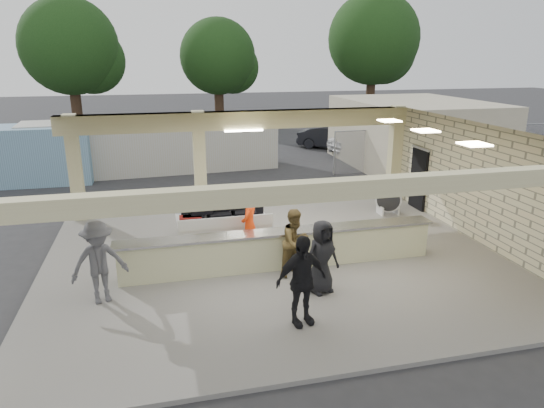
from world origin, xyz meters
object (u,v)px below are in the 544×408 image
object	(u,v)px
passenger_b	(301,281)
passenger_c	(99,262)
baggage_counter	(281,249)
car_white_a	(372,142)
passenger_a	(295,242)
car_white_b	(389,136)
drum_fan	(389,199)
container_white	(155,146)
passenger_d	(322,257)
car_dark	(332,138)
luggage_cart	(221,213)
baggage_handler	(249,225)

from	to	relation	value
passenger_b	passenger_c	world-z (taller)	passenger_b
baggage_counter	passenger_c	xyz separation A→B (m)	(-4.28, -0.86, 0.45)
baggage_counter	passenger_c	distance (m)	4.39
passenger_b	car_white_a	size ratio (longest dim) A/B	0.39
passenger_a	car_white_b	bearing A→B (deg)	26.94
drum_fan	passenger_b	world-z (taller)	passenger_b
container_white	car_white_a	bearing A→B (deg)	2.59
baggage_counter	passenger_d	bearing A→B (deg)	-69.78
baggage_counter	drum_fan	distance (m)	5.73
car_dark	passenger_d	bearing A→B (deg)	-164.95
luggage_cart	drum_fan	world-z (taller)	luggage_cart
drum_fan	container_white	size ratio (longest dim) A/B	0.08
baggage_counter	passenger_b	xyz separation A→B (m)	(-0.29, -2.74, 0.46)
luggage_cart	car_dark	bearing A→B (deg)	58.12
car_dark	container_white	xyz separation A→B (m)	(-10.14, -3.56, 0.59)
passenger_a	car_white_b	size ratio (longest dim) A/B	0.37
drum_fan	baggage_handler	xyz separation A→B (m)	(-5.31, -2.53, 0.39)
luggage_cart	baggage_handler	size ratio (longest dim) A/B	1.44
luggage_cart	container_white	world-z (taller)	container_white
container_white	passenger_a	bearing A→B (deg)	-79.69
baggage_handler	car_white_b	world-z (taller)	baggage_handler
baggage_counter	drum_fan	bearing A→B (deg)	35.56
drum_fan	passenger_d	bearing A→B (deg)	-101.11
passenger_b	car_white_a	world-z (taller)	passenger_b
container_white	drum_fan	bearing A→B (deg)	-53.00
passenger_a	luggage_cart	bearing A→B (deg)	89.36
passenger_d	container_white	distance (m)	14.10
car_dark	car_white_a	bearing A→B (deg)	-108.90
drum_fan	car_dark	world-z (taller)	car_dark
drum_fan	container_white	world-z (taller)	container_white
container_white	luggage_cart	bearing A→B (deg)	-84.07
drum_fan	passenger_b	distance (m)	7.85
passenger_c	car_white_a	xyz separation A→B (m)	(13.02, 14.31, -0.35)
drum_fan	passenger_a	world-z (taller)	passenger_a
passenger_b	container_white	bearing A→B (deg)	87.76
passenger_c	car_white_a	bearing A→B (deg)	30.50
baggage_counter	passenger_d	xyz separation A→B (m)	(0.56, -1.53, 0.37)
baggage_handler	car_dark	xyz separation A→B (m)	(7.82, 14.89, -0.35)
drum_fan	passenger_c	world-z (taller)	passenger_c
baggage_handler	passenger_c	size ratio (longest dim) A/B	0.97
passenger_a	passenger_d	distance (m)	1.08
car_white_a	car_dark	xyz separation A→B (m)	(-1.56, 2.23, -0.04)
car_white_b	container_white	world-z (taller)	container_white
passenger_a	passenger_c	size ratio (longest dim) A/B	0.90
baggage_counter	car_white_b	world-z (taller)	car_white_b
luggage_cart	drum_fan	xyz separation A→B (m)	(5.89, 1.17, -0.34)
drum_fan	passenger_c	size ratio (longest dim) A/B	0.52
baggage_handler	car_white_b	distance (m)	18.00
drum_fan	passenger_c	xyz separation A→B (m)	(-8.94, -4.19, 0.42)
baggage_counter	car_dark	size ratio (longest dim) A/B	2.10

